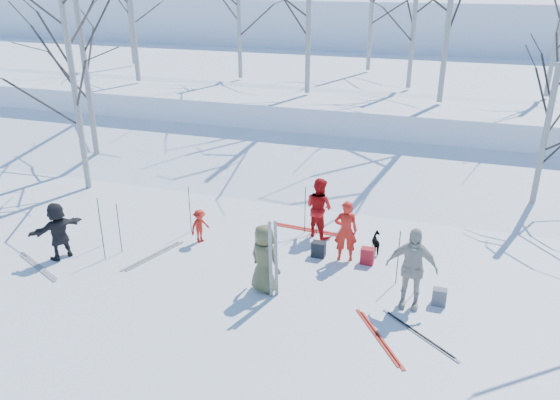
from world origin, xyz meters
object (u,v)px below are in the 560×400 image
(skier_red_north, at_px, (346,231))
(backpack_dark, at_px, (319,249))
(skier_red_seated, at_px, (200,226))
(skier_grey_west, at_px, (58,231))
(skier_cream_east, at_px, (412,268))
(backpack_grey, at_px, (439,297))
(skier_olive_center, at_px, (264,258))
(dog, at_px, (377,243))
(skier_redor_behind, at_px, (319,208))
(backpack_red, at_px, (367,256))

(skier_red_north, height_order, backpack_dark, skier_red_north)
(skier_red_seated, xyz_separation_m, skier_grey_west, (-2.94, -1.86, 0.28))
(skier_cream_east, xyz_separation_m, skier_grey_west, (-8.50, -0.50, -0.18))
(skier_grey_west, relative_size, backpack_grey, 3.90)
(skier_olive_center, relative_size, skier_red_north, 1.01)
(skier_olive_center, distance_m, skier_grey_west, 5.35)
(dog, distance_m, backpack_dark, 1.54)
(skier_cream_east, bearing_deg, skier_grey_west, -176.82)
(skier_cream_east, height_order, dog, skier_cream_east)
(backpack_grey, bearing_deg, skier_redor_behind, 143.52)
(skier_redor_behind, distance_m, dog, 1.82)
(skier_redor_behind, bearing_deg, skier_olive_center, 109.67)
(skier_red_north, height_order, skier_cream_east, skier_cream_east)
(skier_grey_west, relative_size, backpack_red, 3.53)
(dog, bearing_deg, skier_olive_center, 26.26)
(skier_redor_behind, relative_size, backpack_grey, 4.37)
(backpack_grey, relative_size, backpack_dark, 0.95)
(backpack_grey, bearing_deg, dog, 129.22)
(skier_olive_center, distance_m, backpack_dark, 2.13)
(skier_red_seated, relative_size, skier_grey_west, 0.62)
(skier_redor_behind, bearing_deg, backpack_red, 171.97)
(skier_red_seated, bearing_deg, backpack_grey, -77.63)
(skier_grey_west, bearing_deg, dog, 136.74)
(backpack_dark, bearing_deg, dog, 27.26)
(skier_grey_west, xyz_separation_m, backpack_dark, (6.12, 2.04, -0.54))
(dog, bearing_deg, skier_grey_west, -4.16)
(skier_olive_center, height_order, skier_redor_behind, skier_redor_behind)
(skier_cream_east, distance_m, backpack_grey, 0.99)
(skier_grey_west, height_order, backpack_dark, skier_grey_west)
(skier_red_seated, distance_m, backpack_dark, 3.20)
(skier_redor_behind, bearing_deg, skier_cream_east, 163.54)
(skier_cream_east, relative_size, skier_grey_west, 1.24)
(skier_red_north, relative_size, skier_redor_behind, 0.95)
(dog, xyz_separation_m, backpack_grey, (1.63, -2.00, -0.06))
(backpack_grey, bearing_deg, skier_red_north, 150.12)
(skier_grey_west, xyz_separation_m, dog, (7.49, 2.74, -0.50))
(skier_cream_east, distance_m, skier_grey_west, 8.51)
(backpack_grey, bearing_deg, skier_olive_center, -170.98)
(skier_red_seated, height_order, backpack_red, skier_red_seated)
(skier_grey_west, relative_size, dog, 2.55)
(skier_redor_behind, distance_m, backpack_grey, 4.15)
(skier_red_north, xyz_separation_m, backpack_red, (0.57, -0.04, -0.58))
(skier_cream_east, relative_size, backpack_red, 4.38)
(skier_redor_behind, bearing_deg, skier_red_north, 159.70)
(skier_red_north, relative_size, dog, 2.72)
(dog, bearing_deg, backpack_dark, 3.00)
(backpack_red, bearing_deg, skier_red_north, 175.64)
(backpack_red, height_order, backpack_grey, backpack_red)
(skier_olive_center, xyz_separation_m, dog, (2.14, 2.60, -0.55))
(skier_redor_behind, bearing_deg, dog, -166.10)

